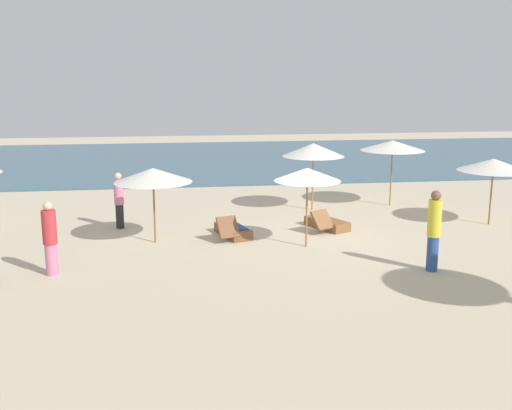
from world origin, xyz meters
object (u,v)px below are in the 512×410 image
Objects in this scene: umbrella_3 at (393,146)px; umbrella_2 at (313,150)px; lounger_0 at (233,230)px; person_2 at (119,200)px; person_0 at (434,230)px; umbrella_4 at (307,175)px; lounger_1 at (326,223)px; umbrella_0 at (493,165)px; person_3 at (50,238)px; umbrella_6 at (153,175)px.

umbrella_2 is at bearing -173.96° from umbrella_3.
umbrella_2 reaches higher than lounger_0.
person_2 is at bearing -164.95° from umbrella_2.
person_2 is at bearing 146.10° from person_0.
umbrella_4 is 2.94m from lounger_0.
umbrella_3 reaches higher than person_2.
person_0 is at bearing -78.96° from umbrella_2.
umbrella_0 is at bearing -1.63° from lounger_1.
umbrella_2 is at bearing 45.56° from lounger_0.
person_3 is at bearing -155.82° from lounger_1.
lounger_0 is (-5.99, -3.45, -1.97)m from umbrella_3.
person_3 is (-7.47, -3.35, 0.72)m from lounger_1.
umbrella_2 is at bearing 15.05° from person_2.
lounger_1 is 1.00× the size of person_3.
umbrella_6 is (-4.10, 0.98, -0.09)m from umbrella_4.
person_3 is (-1.24, -4.28, 0.01)m from person_2.
person_0 is 1.11× the size of person_3.
umbrella_4 is at bearing 13.37° from person_3.
umbrella_2 is 1.31× the size of person_3.
lounger_0 is at bearing -134.44° from umbrella_2.
umbrella_3 is 7.19m from lounger_0.
umbrella_2 is at bearing 38.17° from person_3.
person_3 reaches higher than lounger_0.
person_0 is at bearing -70.57° from lounger_1.
lounger_1 is (2.92, 0.50, -0.01)m from lounger_0.
umbrella_6 is at bearing -146.65° from umbrella_2.
umbrella_3 is at bearing 124.25° from umbrella_0.
umbrella_0 is 1.26× the size of person_2.
umbrella_6 is 3.58m from person_3.
lounger_1 is 0.90× the size of person_0.
umbrella_0 is 1.01× the size of umbrella_6.
umbrella_3 is 1.35× the size of person_2.
lounger_0 is at bearing -150.09° from umbrella_3.
umbrella_0 is 11.50m from person_2.
lounger_1 is at bearing 24.18° from person_3.
person_2 is at bearing 152.14° from umbrella_4.
umbrella_4 is 1.26× the size of person_2.
person_3 is at bearing -166.63° from umbrella_4.
lounger_1 is 4.61m from person_0.
umbrella_6 is 1.21× the size of lounger_1.
umbrella_3 is 1.08× the size of umbrella_6.
lounger_1 is 8.22m from person_3.
umbrella_2 is at bearing 150.97° from umbrella_0.
lounger_1 is (1.03, 1.82, -1.82)m from umbrella_4.
person_2 reaches higher than lounger_0.
umbrella_4 is at bearing -35.02° from lounger_0.
umbrella_6 is (-5.29, -3.48, -0.18)m from umbrella_2.
umbrella_4 reaches higher than umbrella_6.
lounger_0 reaches higher than lounger_1.
umbrella_0 is 0.99× the size of umbrella_4.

